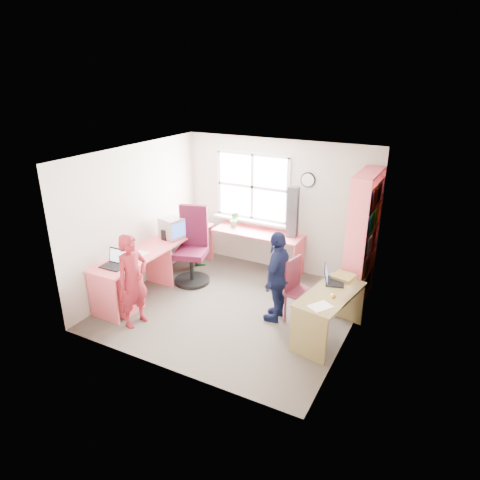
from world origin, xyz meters
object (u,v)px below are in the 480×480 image
at_px(l_desk, 153,271).
at_px(potted_plant, 234,220).
at_px(bookshelf, 362,242).
at_px(swivel_chair, 192,250).
at_px(laptop_right, 331,278).
at_px(person_green, 200,241).
at_px(person_red, 133,281).
at_px(crt_monitor, 172,228).
at_px(right_desk, 329,306).
at_px(person_navy, 278,276).
at_px(wooden_chair, 299,288).
at_px(cd_tower, 293,212).
at_px(laptop_left, 115,262).

xyz_separation_m(l_desk, potted_plant, (0.57, 1.71, 0.45)).
distance_m(l_desk, bookshelf, 3.35).
distance_m(l_desk, swivel_chair, 0.83).
xyz_separation_m(laptop_right, potted_plant, (-2.20, 1.19, 0.16)).
distance_m(potted_plant, person_green, 0.75).
bearing_deg(person_red, bookshelf, -40.17).
xyz_separation_m(l_desk, crt_monitor, (-0.14, 0.75, 0.48)).
xyz_separation_m(l_desk, swivel_chair, (0.24, 0.79, 0.12)).
relative_size(right_desk, person_navy, 0.92).
bearing_deg(crt_monitor, potted_plant, 68.45).
height_order(right_desk, wooden_chair, wooden_chair).
relative_size(right_desk, crt_monitor, 2.89).
distance_m(l_desk, potted_plant, 1.85).
bearing_deg(crt_monitor, cd_tower, 44.76).
bearing_deg(person_green, bookshelf, -87.16).
bearing_deg(cd_tower, laptop_left, -135.28).
height_order(swivel_chair, person_navy, person_navy).
height_order(wooden_chair, laptop_right, wooden_chair).
bearing_deg(wooden_chair, laptop_left, -146.76).
relative_size(l_desk, person_red, 2.13).
bearing_deg(swivel_chair, person_navy, -32.15).
bearing_deg(laptop_right, bookshelf, -26.58).
bearing_deg(l_desk, laptop_right, 10.46).
bearing_deg(wooden_chair, l_desk, -158.13).
height_order(laptop_right, person_red, person_red).
distance_m(l_desk, laptop_right, 2.84).
relative_size(l_desk, bookshelf, 1.40).
xyz_separation_m(l_desk, wooden_chair, (2.33, 0.44, 0.06)).
bearing_deg(person_red, swivel_chair, 11.29).
height_order(cd_tower, potted_plant, cd_tower).
bearing_deg(bookshelf, wooden_chair, -121.32).
relative_size(crt_monitor, potted_plant, 1.40).
bearing_deg(person_green, crt_monitor, 155.16).
xyz_separation_m(laptop_right, person_red, (-2.50, -1.29, -0.05)).
bearing_deg(l_desk, laptop_left, -109.71).
bearing_deg(person_red, person_green, 15.38).
distance_m(swivel_chair, person_red, 1.57).
relative_size(right_desk, laptop_right, 3.11).
bearing_deg(bookshelf, person_green, -175.91).
bearing_deg(potted_plant, right_desk, -33.55).
relative_size(wooden_chair, crt_monitor, 2.17).
height_order(swivel_chair, cd_tower, cd_tower).
bearing_deg(person_red, crt_monitor, 25.30).
xyz_separation_m(wooden_chair, laptop_right, (0.44, 0.07, 0.23)).
bearing_deg(laptop_left, wooden_chair, 20.64).
bearing_deg(potted_plant, cd_tower, 3.90).
bearing_deg(swivel_chair, laptop_left, -125.33).
relative_size(swivel_chair, person_red, 0.96).
bearing_deg(bookshelf, crt_monitor, -166.94).
bearing_deg(cd_tower, potted_plant, 177.17).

